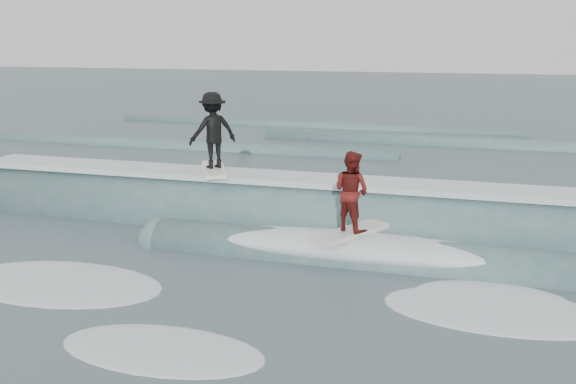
# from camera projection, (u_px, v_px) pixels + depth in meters

# --- Properties ---
(ground) EXTENTS (160.00, 160.00, 0.00)m
(ground) POSITION_uv_depth(u_px,v_px,m) (240.00, 286.00, 12.27)
(ground) COLOR #3A5155
(ground) RESTS_ON ground
(breaking_wave) EXTENTS (20.28, 3.97, 2.39)m
(breaking_wave) POSITION_uv_depth(u_px,v_px,m) (306.00, 228.00, 15.83)
(breaking_wave) COLOR #3D6664
(breaking_wave) RESTS_ON ground
(surfer_black) EXTENTS (1.39, 2.04, 2.04)m
(surfer_black) POSITION_uv_depth(u_px,v_px,m) (213.00, 133.00, 16.32)
(surfer_black) COLOR white
(surfer_black) RESTS_ON ground
(surfer_red) EXTENTS (1.47, 2.01, 1.79)m
(surfer_red) POSITION_uv_depth(u_px,v_px,m) (351.00, 196.00, 13.36)
(surfer_red) COLOR silver
(surfer_red) RESTS_ON ground
(whitewater) EXTENTS (11.83, 7.12, 0.10)m
(whitewater) POSITION_uv_depth(u_px,v_px,m) (318.00, 324.00, 10.61)
(whitewater) COLOR white
(whitewater) RESTS_ON ground
(far_swells) EXTENTS (37.26, 8.65, 0.80)m
(far_swells) POSITION_uv_depth(u_px,v_px,m) (340.00, 142.00, 29.22)
(far_swells) COLOR #3D6664
(far_swells) RESTS_ON ground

